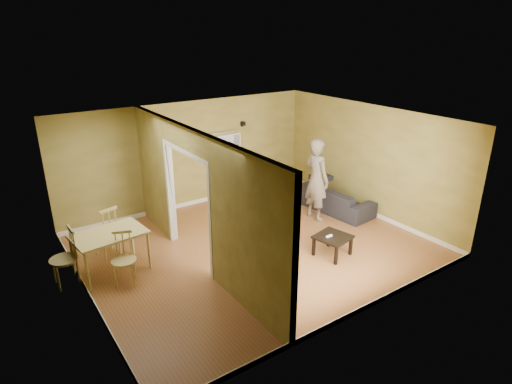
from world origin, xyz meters
TOP-DOWN VIEW (x-y plane):
  - room_shell at (0.00, 0.00)m, footprint 6.50×6.50m
  - partition at (-1.20, 0.00)m, footprint 0.22×5.50m
  - wall_speaker at (1.50, 2.69)m, footprint 0.10×0.10m
  - sofa at (2.70, 0.48)m, footprint 2.09×1.05m
  - person at (2.01, 0.38)m, footprint 0.83×0.66m
  - bookshelf at (0.86, 2.60)m, footprint 0.74×0.32m
  - paper_box_teal at (0.82, 2.56)m, footprint 0.44×0.29m
  - paper_box_navy_b at (0.84, 2.56)m, footprint 0.45×0.29m
  - paper_box_navy_c at (0.87, 2.56)m, footprint 0.41×0.26m
  - coffee_table at (1.10, -1.15)m, footprint 0.62×0.62m
  - game_controller at (1.01, -1.12)m, footprint 0.14×0.04m
  - dining_table at (-2.65, 0.70)m, footprint 1.24×0.83m
  - chair_left at (-3.45, 0.71)m, footprint 0.49×0.49m
  - chair_near at (-2.59, 0.17)m, footprint 0.57×0.57m
  - chair_far at (-2.54, 1.37)m, footprint 0.59×0.59m

SIDE VIEW (x-z plane):
  - coffee_table at x=1.10m, z-range 0.14..0.56m
  - sofa at x=2.70m, z-range 0.00..0.77m
  - game_controller at x=1.01m, z-range 0.41..0.44m
  - chair_near at x=-2.59m, z-range 0.00..0.94m
  - chair_far at x=-2.54m, z-range 0.00..1.04m
  - chair_left at x=-3.45m, z-range 0.00..1.04m
  - dining_table at x=-2.65m, z-range 0.31..1.08m
  - paper_box_teal at x=0.82m, z-range 0.72..0.94m
  - bookshelf at x=0.86m, z-range 0.00..1.76m
  - person at x=2.01m, z-range 0.00..2.25m
  - paper_box_navy_b at x=0.84m, z-range 1.06..1.29m
  - room_shell at x=0.00m, z-range -1.95..4.55m
  - partition at x=-1.20m, z-range 0.00..2.60m
  - paper_box_navy_c at x=0.87m, z-range 1.27..1.47m
  - wall_speaker at x=1.50m, z-range 1.85..1.95m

